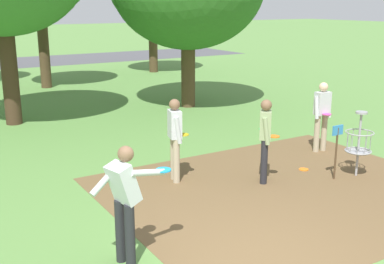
% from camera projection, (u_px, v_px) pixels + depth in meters
% --- Properties ---
extents(dirt_tee_pad, '(6.69, 5.52, 0.01)m').
position_uv_depth(dirt_tee_pad, '(285.00, 190.00, 9.51)').
color(dirt_tee_pad, brown).
rests_on(dirt_tee_pad, ground).
extents(disc_golf_basket, '(0.98, 0.58, 1.39)m').
position_uv_depth(disc_golf_basket, '(357.00, 142.00, 10.08)').
color(disc_golf_basket, '#9E9EA3').
rests_on(disc_golf_basket, ground).
extents(player_foreground_watching, '(1.17, 0.44, 1.71)m').
position_uv_depth(player_foreground_watching, '(125.00, 198.00, 6.58)').
color(player_foreground_watching, '#232328').
rests_on(player_foreground_watching, ground).
extents(player_throwing, '(0.48, 0.42, 1.71)m').
position_uv_depth(player_throwing, '(322.00, 113.00, 11.75)').
color(player_throwing, tan).
rests_on(player_throwing, ground).
extents(player_waiting_left, '(0.44, 0.49, 1.71)m').
position_uv_depth(player_waiting_left, '(175.00, 135.00, 9.76)').
color(player_waiting_left, tan).
rests_on(player_waiting_left, ground).
extents(player_waiting_right, '(0.45, 0.46, 1.71)m').
position_uv_depth(player_waiting_right, '(265.00, 136.00, 9.70)').
color(player_waiting_right, '#232328').
rests_on(player_waiting_right, ground).
extents(frisbee_near_basket, '(0.21, 0.21, 0.02)m').
position_uv_depth(frisbee_near_basket, '(304.00, 169.00, 10.65)').
color(frisbee_near_basket, orange).
rests_on(frisbee_near_basket, ground).
extents(frisbee_by_tee, '(0.23, 0.23, 0.02)m').
position_uv_depth(frisbee_by_tee, '(263.00, 129.00, 14.06)').
color(frisbee_by_tee, green).
rests_on(frisbee_by_tee, ground).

